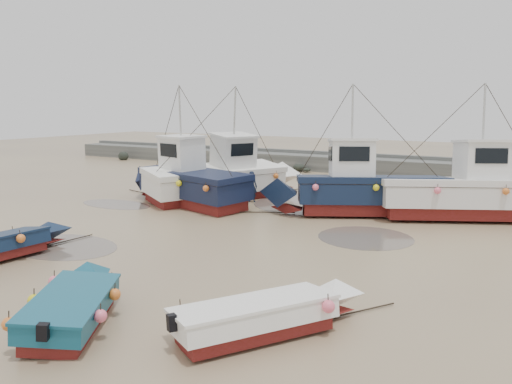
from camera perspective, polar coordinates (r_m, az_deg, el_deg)
ground at (r=20.00m, az=-6.81°, el=-5.32°), size 120.00×120.00×0.00m
seawall at (r=39.43m, az=12.67°, el=2.96°), size 60.00×4.92×1.50m
puddle_a at (r=20.14m, az=-21.15°, el=-5.82°), size 4.55×4.55×0.01m
puddle_b at (r=20.50m, az=12.40°, el=-5.10°), size 3.79×3.79×0.01m
puddle_c at (r=27.64m, az=-15.71°, el=-1.37°), size 4.36×4.36×0.01m
puddle_d at (r=26.90m, az=5.67°, el=-1.34°), size 5.51×5.51×0.01m
dinghy_2 at (r=13.15m, az=-20.06°, el=-11.54°), size 3.54×5.08×1.43m
dinghy_3 at (r=11.80m, az=1.59°, el=-13.50°), size 3.94×5.43×1.43m
cabin_boat_0 at (r=26.80m, az=-7.95°, el=1.48°), size 9.88×4.47×6.22m
cabin_boat_1 at (r=28.12m, az=-3.54°, el=1.87°), size 6.43×10.41×6.22m
cabin_boat_2 at (r=24.44m, az=11.58°, el=0.54°), size 9.62×6.00×6.22m
cabin_boat_3 at (r=25.26m, az=23.58°, el=0.18°), size 10.19×6.56×6.22m
person at (r=27.31m, az=-0.49°, el=-1.13°), size 0.67×0.49×1.70m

